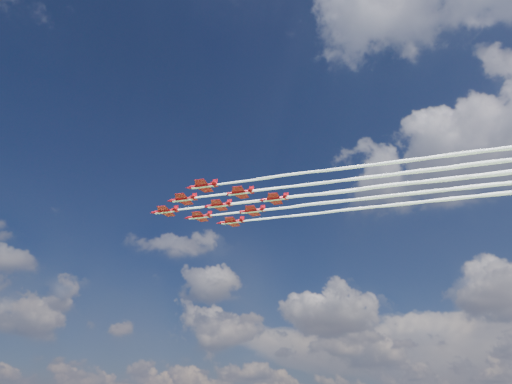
% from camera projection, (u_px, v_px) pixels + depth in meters
% --- Properties ---
extents(jet_lead, '(129.26, 59.83, 2.37)m').
position_uv_depth(jet_lead, '(384.00, 186.00, 141.39)').
color(jet_lead, '#AB0914').
extents(jet_row2_port, '(129.26, 59.83, 2.37)m').
position_uv_depth(jet_row2_port, '(417.00, 172.00, 133.48)').
color(jet_row2_port, '#AB0914').
extents(jet_row2_starb, '(129.26, 59.83, 2.37)m').
position_uv_depth(jet_row2_starb, '(416.00, 193.00, 145.23)').
color(jet_row2_starb, '#AB0914').
extents(jet_row3_port, '(129.26, 59.83, 2.37)m').
position_uv_depth(jet_row3_port, '(454.00, 155.00, 125.57)').
color(jet_row3_port, '#AB0914').
extents(jet_row3_centre, '(129.26, 59.83, 2.37)m').
position_uv_depth(jet_row3_centre, '(450.00, 179.00, 137.32)').
color(jet_row3_centre, '#AB0914').
extents(jet_row3_starb, '(129.26, 59.83, 2.37)m').
position_uv_depth(jet_row3_starb, '(446.00, 199.00, 149.07)').
color(jet_row3_starb, '#AB0914').
extents(jet_row4_port, '(129.26, 59.83, 2.37)m').
position_uv_depth(jet_row4_port, '(487.00, 163.00, 129.41)').
color(jet_row4_port, '#AB0914').
extents(jet_row4_starb, '(129.26, 59.83, 2.37)m').
position_uv_depth(jet_row4_starb, '(480.00, 186.00, 141.16)').
color(jet_row4_starb, '#AB0914').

